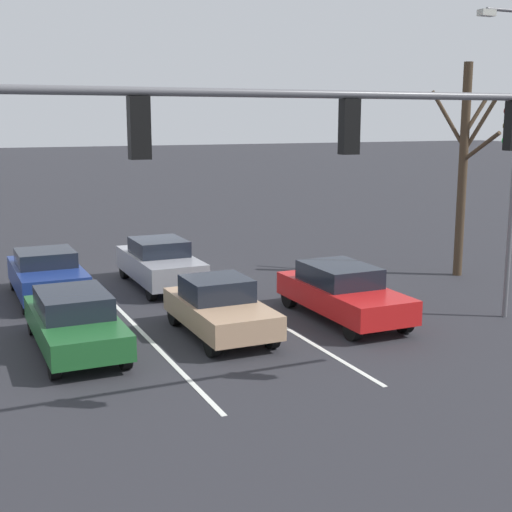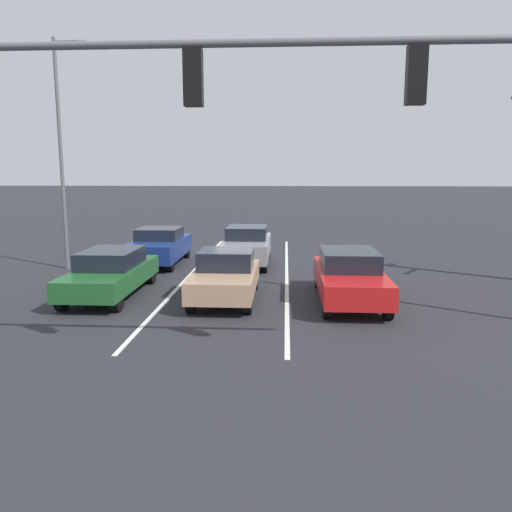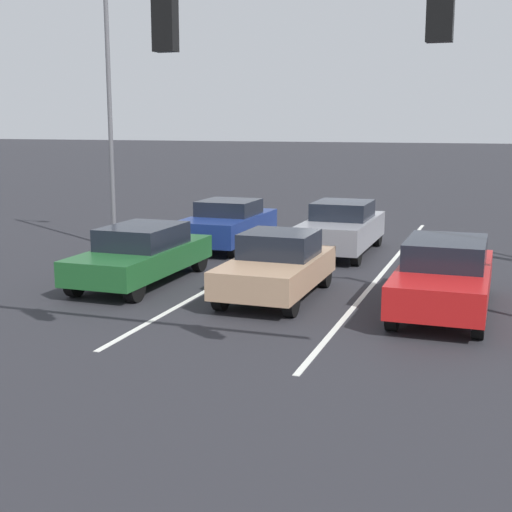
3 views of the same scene
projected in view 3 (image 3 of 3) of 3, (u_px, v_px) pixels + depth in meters
The scene contains 10 objects.
ground_plane at pixel (343, 248), 22.70m from camera, with size 240.00×240.00×0.00m, color #28282D.
lane_stripe_left_divider at pixel (386, 269), 19.46m from camera, with size 0.12×17.71×0.01m, color silver.
lane_stripe_center_divider at pixel (261, 260), 20.64m from camera, with size 0.12×17.71×0.01m, color silver.
car_red_leftlane_front at pixel (444, 275), 15.01m from camera, with size 1.84×4.69×1.52m.
car_tan_midlane_front at pixel (277, 266), 16.18m from camera, with size 1.81×4.02×1.49m.
car_darkgreen_rightlane_front at pixel (142, 253), 17.66m from camera, with size 1.81×4.69×1.44m.
car_navy_rightlane_second at pixel (228, 224), 22.68m from camera, with size 1.94×4.34×1.51m.
car_gray_midlane_second at pixel (342, 227), 21.61m from camera, with size 1.86×4.55×1.59m.
traffic_signal_gantry at pixel (32, 61), 10.71m from camera, with size 12.87×0.37×6.49m.
street_lamp_right_shoulder at pixel (113, 89), 21.86m from camera, with size 1.50×0.24×8.77m.
Camera 3 is at (-4.76, 22.02, 3.95)m, focal length 50.00 mm.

